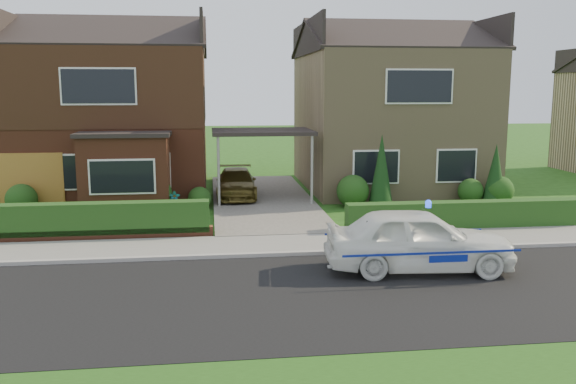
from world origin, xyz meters
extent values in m
plane|color=#1F4612|center=(0.00, 0.00, 0.00)|extent=(120.00, 120.00, 0.00)
cube|color=black|center=(0.00, 0.00, 0.00)|extent=(60.00, 6.00, 0.02)
cube|color=#9E9993|center=(0.00, 3.05, 0.06)|extent=(60.00, 0.16, 0.12)
cube|color=slate|center=(0.00, 4.10, 0.05)|extent=(60.00, 2.00, 0.10)
cube|color=#666059|center=(0.00, 11.00, 0.06)|extent=(3.80, 12.00, 0.12)
cube|color=brown|center=(-5.80, 14.00, 2.90)|extent=(7.20, 8.00, 5.80)
cube|color=white|center=(-7.38, 9.98, 1.40)|extent=(1.80, 0.08, 1.30)
cube|color=white|center=(-4.22, 9.98, 1.40)|extent=(1.60, 0.08, 1.30)
cube|color=white|center=(-5.80, 9.98, 4.40)|extent=(2.60, 0.08, 1.30)
cube|color=black|center=(-5.80, 14.00, 4.35)|extent=(7.26, 8.06, 2.90)
cube|color=brown|center=(-4.94, 9.30, 1.35)|extent=(3.00, 1.40, 2.70)
cube|color=black|center=(-4.94, 9.30, 2.77)|extent=(3.20, 1.60, 0.14)
cube|color=#9D8560|center=(5.80, 14.00, 2.90)|extent=(7.20, 8.00, 5.80)
cube|color=white|center=(4.22, 9.98, 1.40)|extent=(1.80, 0.08, 1.30)
cube|color=white|center=(7.38, 9.98, 1.40)|extent=(1.60, 0.08, 1.30)
cube|color=white|center=(5.80, 9.98, 4.40)|extent=(2.60, 0.08, 1.30)
cube|color=black|center=(0.00, 11.00, 2.70)|extent=(3.80, 3.00, 0.14)
cylinder|color=gray|center=(-1.70, 9.60, 1.35)|extent=(0.10, 0.10, 2.70)
cylinder|color=gray|center=(1.70, 9.60, 1.35)|extent=(0.10, 0.10, 2.70)
cube|color=brown|center=(-8.25, 9.96, 1.05)|extent=(2.20, 0.10, 2.10)
cube|color=brown|center=(-5.80, 5.30, 0.18)|extent=(7.70, 0.25, 0.36)
cube|color=black|center=(-5.80, 5.45, 0.00)|extent=(7.50, 0.55, 0.90)
cube|color=black|center=(5.80, 5.35, 0.00)|extent=(7.50, 0.55, 0.80)
sphere|color=black|center=(-8.50, 9.50, 0.54)|extent=(1.08, 1.08, 1.08)
sphere|color=black|center=(-4.00, 9.30, 0.66)|extent=(1.32, 1.32, 1.32)
sphere|color=black|center=(-2.40, 9.60, 0.42)|extent=(0.84, 0.84, 0.84)
sphere|color=black|center=(3.20, 9.40, 0.60)|extent=(1.20, 1.20, 1.20)
sphere|color=black|center=(7.80, 9.50, 0.48)|extent=(0.96, 0.96, 0.96)
sphere|color=black|center=(8.80, 9.20, 0.54)|extent=(1.08, 1.08, 1.08)
cone|color=black|center=(4.20, 9.20, 1.30)|extent=(0.90, 0.90, 2.60)
cone|color=black|center=(8.60, 9.20, 1.10)|extent=(0.90, 0.90, 2.20)
imported|color=white|center=(2.91, 1.38, 0.76)|extent=(2.19, 4.60, 1.52)
sphere|color=#193FF2|center=(3.13, 1.38, 1.60)|extent=(0.17, 0.17, 0.17)
cube|color=navy|center=(2.91, 0.48, 0.70)|extent=(4.10, 0.02, 0.05)
cube|color=navy|center=(2.91, 2.28, 0.70)|extent=(4.10, 0.01, 0.05)
ellipsoid|color=black|center=(1.66, 1.28, 1.05)|extent=(0.22, 0.17, 0.21)
sphere|color=white|center=(1.67, 1.22, 1.04)|extent=(0.11, 0.11, 0.11)
sphere|color=black|center=(1.68, 1.26, 1.19)|extent=(0.13, 0.13, 0.13)
cone|color=black|center=(1.63, 1.27, 1.26)|extent=(0.04, 0.04, 0.05)
cone|color=black|center=(1.72, 1.27, 1.26)|extent=(0.04, 0.04, 0.05)
imported|color=brown|center=(-1.00, 11.43, 0.67)|extent=(1.63, 3.80, 1.09)
imported|color=gray|center=(-3.26, 9.00, 0.38)|extent=(0.43, 0.32, 0.77)
imported|color=gray|center=(-2.90, 6.11, 0.41)|extent=(0.54, 0.54, 0.82)
camera|label=1|loc=(-1.98, -12.22, 4.33)|focal=38.00mm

